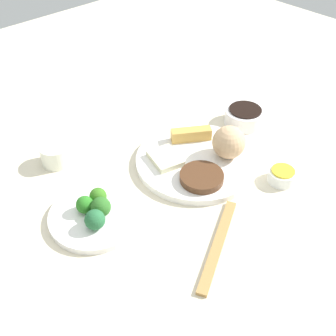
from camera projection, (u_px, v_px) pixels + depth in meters
name	position (u px, v px, depth m)	size (l,w,h in m)	color
tabletop	(192.00, 182.00, 0.96)	(2.20, 2.20, 0.02)	beige
main_plate	(196.00, 161.00, 0.99)	(0.29, 0.29, 0.02)	white
rice_scoop	(229.00, 142.00, 0.97)	(0.08, 0.08, 0.08)	tan
spring_roll	(191.00, 134.00, 1.03)	(0.10, 0.03, 0.03)	gold
crab_rangoon_wonton	(165.00, 158.00, 0.98)	(0.08, 0.06, 0.01)	beige
stir_fry_heap	(203.00, 176.00, 0.93)	(0.10, 0.10, 0.02)	#4D2E1A
broccoli_plate	(95.00, 216.00, 0.86)	(0.19, 0.19, 0.01)	white
broccoli_floret_0	(101.00, 207.00, 0.84)	(0.04, 0.04, 0.04)	#296222
broccoli_floret_1	(85.00, 205.00, 0.85)	(0.04, 0.04, 0.04)	#277420
broccoli_floret_2	(98.00, 196.00, 0.87)	(0.04, 0.04, 0.04)	#35701D
broccoli_floret_3	(95.00, 220.00, 0.81)	(0.04, 0.04, 0.04)	#235F35
soy_sauce_bowl	(244.00, 117.00, 1.11)	(0.10, 0.10, 0.04)	white
soy_sauce_bowl_liquid	(245.00, 110.00, 1.10)	(0.09, 0.09, 0.00)	black
sauce_ramekin_hot_mustard	(282.00, 176.00, 0.94)	(0.06, 0.06, 0.03)	white
sauce_ramekin_hot_mustard_liquid	(283.00, 171.00, 0.93)	(0.05, 0.05, 0.00)	yellow
teacup	(56.00, 155.00, 0.98)	(0.07, 0.07, 0.05)	white
chopsticks_pair	(218.00, 244.00, 0.81)	(0.24, 0.02, 0.01)	#A77D44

